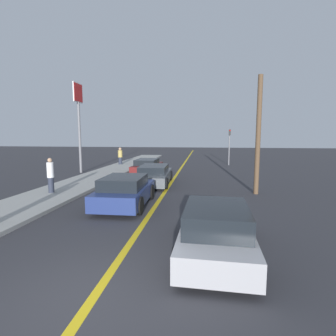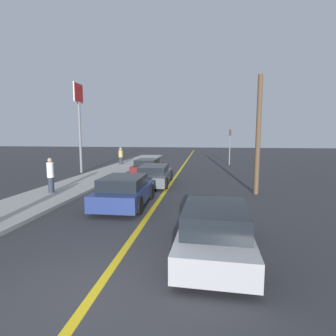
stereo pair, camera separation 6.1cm
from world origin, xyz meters
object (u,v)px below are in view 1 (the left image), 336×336
Objects in this scene: car_far_distant at (154,175)px; utility_pole at (258,136)px; car_ahead_center at (125,191)px; roadside_sign at (78,109)px; pedestrian_mid_group at (51,175)px; traffic_light at (229,143)px; car_parked_left_lot at (147,166)px; pedestrian_far_standing at (120,156)px; car_near_right_lane at (216,231)px.

utility_pole is at bearing -21.15° from car_far_distant.
roadside_sign is at bearing 123.99° from car_ahead_center.
car_ahead_center is at bearing -95.93° from car_far_distant.
car_ahead_center is 5.05m from car_far_distant.
roadside_sign reaches higher than utility_pole.
pedestrian_mid_group is at bearing -74.03° from roadside_sign.
traffic_light is 0.60× the size of utility_pole.
car_far_distant is 6.41m from utility_pole.
car_parked_left_lot is 8.47m from pedestrian_mid_group.
car_far_distant is 1.12× the size of car_parked_left_lot.
traffic_light reaches higher than car_ahead_center.
car_ahead_center reaches higher than car_parked_left_lot.
pedestrian_mid_group reaches higher than car_far_distant.
pedestrian_mid_group is (-3.20, -7.82, 0.44)m from car_parked_left_lot.
pedestrian_far_standing is at bearing 116.88° from car_far_distant.
car_ahead_center reaches higher than car_far_distant.
utility_pole reaches higher than car_far_distant.
pedestrian_far_standing reaches higher than car_ahead_center.
roadside_sign reaches higher than traffic_light.
car_near_right_lane is 14.07m from car_parked_left_lot.
roadside_sign is (-1.64, -5.04, 4.03)m from pedestrian_far_standing.
car_near_right_lane is at bearing -49.65° from car_ahead_center.
car_parked_left_lot is 9.56m from utility_pole.
car_far_distant is at bearing 38.82° from pedestrian_mid_group.
car_ahead_center is 7.11m from utility_pole.
traffic_light is (5.50, 11.17, 1.63)m from car_far_distant.
car_parked_left_lot is (-1.01, 9.22, -0.06)m from car_ahead_center.
pedestrian_mid_group is 12.85m from pedestrian_far_standing.
car_ahead_center is at bearing 133.39° from car_near_right_lane.
car_far_distant is 0.80× the size of utility_pole.
traffic_light reaches higher than car_far_distant.
car_far_distant is at bearing -60.84° from pedestrian_far_standing.
traffic_light is 14.41m from roadside_sign.
pedestrian_far_standing is (-0.59, 12.84, -0.06)m from pedestrian_mid_group.
roadside_sign is (-2.23, 7.79, 3.97)m from pedestrian_mid_group.
traffic_light reaches higher than pedestrian_mid_group.
roadside_sign is at bearing 153.93° from utility_pole.
pedestrian_far_standing is at bearing 71.99° from roadside_sign.
traffic_light reaches higher than car_near_right_lane.
pedestrian_mid_group is at bearing -124.12° from traffic_light.
car_near_right_lane is 7.93m from utility_pole.
car_ahead_center is 0.94× the size of car_parked_left_lot.
car_near_right_lane reaches higher than car_far_distant.
car_parked_left_lot is 2.44× the size of pedestrian_mid_group.
car_ahead_center is 2.30× the size of pedestrian_mid_group.
car_near_right_lane is 0.84× the size of car_far_distant.
pedestrian_far_standing is 15.60m from utility_pole.
car_near_right_lane is 2.40× the size of pedestrian_far_standing.
car_near_right_lane reaches higher than car_parked_left_lot.
roadside_sign is at bearing -108.01° from pedestrian_far_standing.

